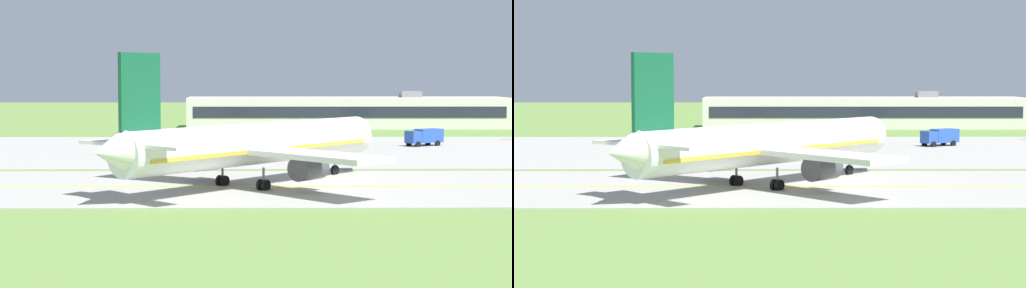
{
  "view_description": "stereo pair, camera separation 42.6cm",
  "coord_description": "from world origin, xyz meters",
  "views": [
    {
      "loc": [
        -8.8,
        -88.0,
        11.07
      ],
      "look_at": [
        -7.74,
        2.63,
        4.0
      ],
      "focal_mm": 64.75,
      "sensor_mm": 36.0,
      "label": 1
    },
    {
      "loc": [
        -8.37,
        -88.01,
        11.07
      ],
      "look_at": [
        -7.74,
        2.63,
        4.0
      ],
      "focal_mm": 64.75,
      "sensor_mm": 36.0,
      "label": 2
    }
  ],
  "objects": [
    {
      "name": "ground_plane",
      "position": [
        0.0,
        0.0,
        0.0
      ],
      "size": [
        500.0,
        500.0,
        0.0
      ],
      "primitive_type": "plane",
      "color": "olive"
    },
    {
      "name": "taxiway_strip",
      "position": [
        0.0,
        0.0,
        0.05
      ],
      "size": [
        240.0,
        28.0,
        0.1
      ],
      "primitive_type": "cube",
      "color": "#9E9B93",
      "rests_on": "ground"
    },
    {
      "name": "apron_pad",
      "position": [
        10.0,
        42.0,
        0.05
      ],
      "size": [
        140.0,
        52.0,
        0.1
      ],
      "primitive_type": "cube",
      "color": "#9E9B93",
      "rests_on": "ground"
    },
    {
      "name": "taxiway_centreline",
      "position": [
        0.0,
        0.0,
        0.11
      ],
      "size": [
        220.0,
        0.6,
        0.01
      ],
      "primitive_type": "cube",
      "color": "yellow",
      "rests_on": "taxiway_strip"
    },
    {
      "name": "airplane_lead",
      "position": [
        -8.06,
        0.26,
        4.13
      ],
      "size": [
        29.87,
        32.46,
        12.7
      ],
      "color": "white",
      "rests_on": "ground"
    },
    {
      "name": "service_truck_baggage",
      "position": [
        -10.88,
        49.96,
        1.18
      ],
      "size": [
        4.32,
        6.7,
        2.59
      ],
      "color": "red",
      "rests_on": "ground"
    },
    {
      "name": "service_truck_fuel",
      "position": [
        17.95,
        48.86,
        1.53
      ],
      "size": [
        6.18,
        4.9,
        2.6
      ],
      "color": "#264CA5",
      "rests_on": "ground"
    },
    {
      "name": "terminal_building",
      "position": [
        11.55,
        95.79,
        3.04
      ],
      "size": [
        63.38,
        11.59,
        7.26
      ],
      "color": "beige",
      "rests_on": "ground"
    }
  ]
}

